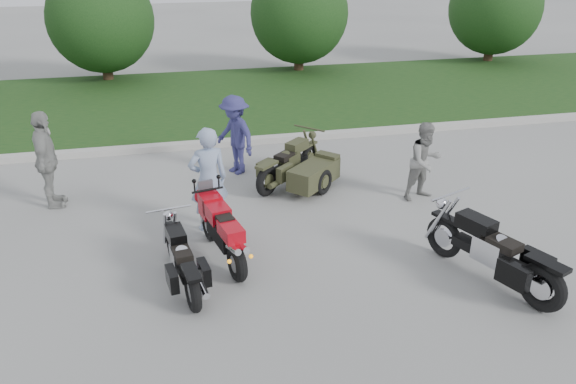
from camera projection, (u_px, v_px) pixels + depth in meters
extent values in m
plane|color=#9F9F9A|center=(256.00, 274.00, 8.71)|extent=(80.00, 80.00, 0.00)
cube|color=#B4B1A9|center=(215.00, 143.00, 14.01)|extent=(60.00, 0.30, 0.15)
cube|color=#31501B|center=(201.00, 100.00, 17.69)|extent=(60.00, 8.00, 0.14)
cylinder|color=#3F2B1C|center=(107.00, 66.00, 19.84)|extent=(0.36, 0.36, 1.20)
sphere|color=#163613|center=(101.00, 19.00, 19.17)|extent=(3.60, 3.60, 3.60)
cylinder|color=#3F2B1C|center=(299.00, 58.00, 21.25)|extent=(0.36, 0.36, 1.20)
sphere|color=#163613|center=(299.00, 14.00, 20.58)|extent=(3.60, 3.60, 3.60)
cylinder|color=#3F2B1C|center=(489.00, 49.00, 22.86)|extent=(0.36, 0.36, 1.20)
sphere|color=#163613|center=(495.00, 8.00, 22.19)|extent=(3.60, 3.60, 3.60)
torus|color=black|center=(237.00, 263.00, 8.45)|extent=(0.30, 0.61, 0.59)
torus|color=black|center=(209.00, 225.00, 9.59)|extent=(0.23, 0.58, 0.57)
cube|color=black|center=(222.00, 232.00, 8.89)|extent=(0.44, 0.89, 0.33)
cube|color=#B40713|center=(217.00, 212.00, 8.96)|extent=(0.43, 0.58, 0.25)
cube|color=#B40713|center=(231.00, 231.00, 8.44)|extent=(0.39, 0.57, 0.21)
cube|color=black|center=(224.00, 218.00, 8.66)|extent=(0.31, 0.38, 0.09)
cube|color=#B40713|center=(210.00, 205.00, 9.26)|extent=(0.40, 0.44, 0.38)
cylinder|color=silver|center=(233.00, 249.00, 8.26)|extent=(0.20, 0.45, 0.21)
cylinder|color=silver|center=(242.00, 247.00, 8.31)|extent=(0.20, 0.45, 0.21)
torus|color=black|center=(193.00, 292.00, 7.77)|extent=(0.24, 0.62, 0.60)
torus|color=black|center=(172.00, 244.00, 9.00)|extent=(0.20, 0.57, 0.56)
cube|color=black|center=(181.00, 262.00, 8.35)|extent=(0.36, 1.08, 0.12)
cube|color=silver|center=(181.00, 258.00, 8.32)|extent=(0.32, 0.43, 0.31)
cube|color=black|center=(176.00, 235.00, 8.44)|extent=(0.32, 0.52, 0.19)
cube|color=black|center=(182.00, 253.00, 8.14)|extent=(0.31, 0.47, 0.11)
cube|color=black|center=(191.00, 272.00, 7.64)|extent=(0.27, 0.51, 0.05)
cylinder|color=silver|center=(197.00, 277.00, 8.20)|extent=(0.24, 0.97, 0.09)
torus|color=black|center=(542.00, 287.00, 7.76)|extent=(0.43, 0.74, 0.73)
torus|color=black|center=(444.00, 237.00, 9.09)|extent=(0.37, 0.68, 0.68)
cube|color=black|center=(490.00, 255.00, 8.38)|extent=(0.69, 1.28, 0.15)
cube|color=silver|center=(491.00, 250.00, 8.35)|extent=(0.47, 0.56, 0.37)
cube|color=black|center=(476.00, 224.00, 8.46)|extent=(0.49, 0.66, 0.23)
cube|color=black|center=(502.00, 243.00, 8.15)|extent=(0.47, 0.61, 0.13)
cube|color=black|center=(547.00, 264.00, 7.60)|extent=(0.43, 0.63, 0.06)
cylinder|color=silver|center=(518.00, 271.00, 8.26)|extent=(0.53, 1.13, 0.11)
torus|color=black|center=(267.00, 181.00, 11.24)|extent=(0.59, 0.56, 0.65)
torus|color=black|center=(309.00, 158.00, 12.43)|extent=(0.53, 0.50, 0.61)
cube|color=black|center=(289.00, 165.00, 11.80)|extent=(0.99, 0.94, 0.13)
cube|color=#383B22|center=(289.00, 162.00, 11.77)|extent=(0.51, 0.50, 0.34)
cube|color=#383B22|center=(297.00, 146.00, 11.87)|extent=(0.57, 0.56, 0.21)
cube|color=black|center=(285.00, 156.00, 11.59)|extent=(0.53, 0.52, 0.11)
cube|color=#383B22|center=(267.00, 165.00, 11.09)|extent=(0.53, 0.51, 0.06)
cylinder|color=#383B22|center=(287.00, 178.00, 11.51)|extent=(0.84, 0.79, 0.10)
cube|color=#383B22|center=(314.00, 174.00, 11.39)|extent=(1.27, 1.23, 0.43)
torus|color=black|center=(324.00, 182.00, 11.32)|extent=(0.47, 0.45, 0.54)
imported|color=#8EA1C1|center=(208.00, 180.00, 9.72)|extent=(0.76, 0.57, 1.89)
imported|color=gray|center=(425.00, 161.00, 10.96)|extent=(0.89, 0.77, 1.56)
imported|color=navy|center=(235.00, 135.00, 12.13)|extent=(1.12, 1.30, 1.74)
imported|color=#999994|center=(47.00, 160.00, 10.55)|extent=(0.50, 1.12, 1.90)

